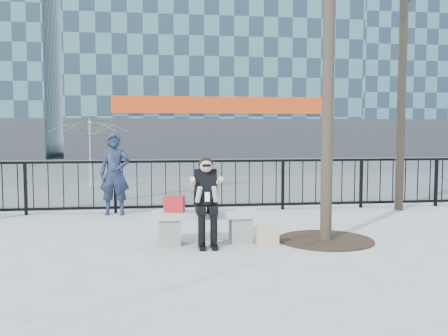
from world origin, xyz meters
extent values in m
plane|color=gray|center=(0.00, 0.00, 0.00)|extent=(120.00, 120.00, 0.00)
cube|color=#474747|center=(0.00, 15.00, 0.00)|extent=(60.00, 23.00, 0.01)
cube|color=black|center=(0.00, 3.00, 1.08)|extent=(14.00, 0.05, 0.05)
cube|color=black|center=(0.00, 3.00, 0.12)|extent=(14.00, 0.05, 0.05)
cube|color=#2D2D30|center=(3.00, 21.96, 1.20)|extent=(18.00, 0.08, 2.40)
cube|color=#B3310B|center=(3.00, 21.90, 3.20)|extent=(12.60, 0.12, 1.00)
cube|color=#476E72|center=(20.00, 27.00, 10.00)|extent=(16.00, 10.00, 20.00)
cylinder|color=black|center=(4.50, 2.60, 3.50)|extent=(0.18, 0.18, 7.00)
cylinder|color=black|center=(1.90, -0.10, 0.01)|extent=(1.50, 1.50, 0.02)
cube|color=gray|center=(-0.55, 0.00, 0.20)|extent=(0.32, 0.38, 0.40)
cube|color=gray|center=(0.55, 0.00, 0.20)|extent=(0.32, 0.38, 0.40)
cube|color=gray|center=(0.00, 0.00, 0.45)|extent=(1.65, 0.46, 0.09)
cube|color=#B2151B|center=(-0.48, 0.02, 0.61)|extent=(0.33, 0.23, 0.25)
cube|color=beige|center=(0.92, -0.28, 0.16)|extent=(0.34, 0.12, 0.32)
imported|color=black|center=(-1.59, 2.80, 0.84)|extent=(0.65, 0.45, 1.69)
imported|color=yellow|center=(-2.66, 7.17, 1.04)|extent=(2.95, 2.97, 2.09)
camera|label=1|loc=(-0.74, -7.58, 1.75)|focal=40.00mm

